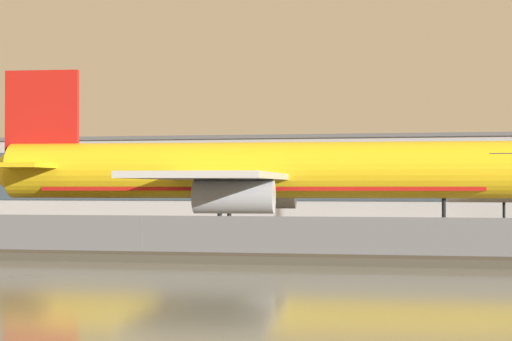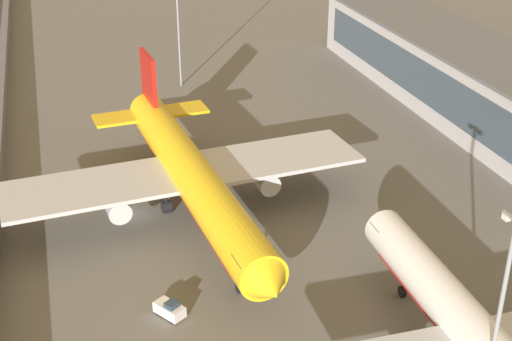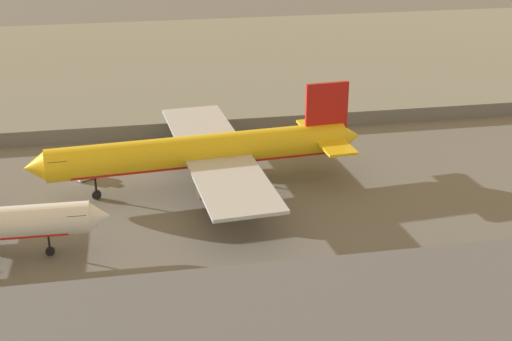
% 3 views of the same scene
% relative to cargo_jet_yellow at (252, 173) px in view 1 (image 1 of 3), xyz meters
% --- Properties ---
extents(ground_plane, '(500.00, 500.00, 0.00)m').
position_rel_cargo_jet_yellow_xyz_m(ground_plane, '(-2.55, -6.86, -5.91)').
color(ground_plane, '#66635E').
extents(shoreline_seawall, '(320.00, 3.00, 0.50)m').
position_rel_cargo_jet_yellow_xyz_m(shoreline_seawall, '(-2.55, -27.36, -5.66)').
color(shoreline_seawall, '#474238').
rests_on(shoreline_seawall, ground).
extents(perimeter_fence, '(280.00, 0.10, 2.72)m').
position_rel_cargo_jet_yellow_xyz_m(perimeter_fence, '(-2.55, -22.86, -4.55)').
color(perimeter_fence, slate).
rests_on(perimeter_fence, ground).
extents(cargo_jet_yellow, '(52.30, 44.95, 15.47)m').
position_rel_cargo_jet_yellow_xyz_m(cargo_jet_yellow, '(0.00, 0.00, 0.00)').
color(cargo_jet_yellow, yellow).
rests_on(cargo_jet_yellow, ground).
extents(baggage_tug, '(3.56, 3.08, 1.80)m').
position_rel_cargo_jet_yellow_xyz_m(baggage_tug, '(18.69, -6.24, -5.10)').
color(baggage_tug, white).
rests_on(baggage_tug, ground).
extents(terminal_building, '(96.54, 16.77, 11.60)m').
position_rel_cargo_jet_yellow_xyz_m(terminal_building, '(-15.49, 51.28, -0.10)').
color(terminal_building, '#B2B2B7').
rests_on(terminal_building, ground).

